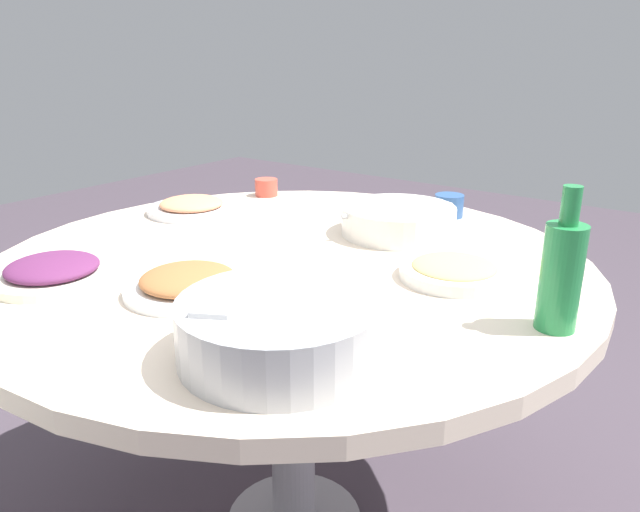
{
  "coord_description": "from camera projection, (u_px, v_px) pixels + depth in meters",
  "views": [
    {
      "loc": [
        0.81,
        -0.99,
        1.2
      ],
      "look_at": [
        0.09,
        -0.02,
        0.78
      ],
      "focal_mm": 34.24,
      "sensor_mm": 36.0,
      "label": 1
    }
  ],
  "objects": [
    {
      "name": "tea_cup_far",
      "position": [
        449.0,
        206.0,
        1.67
      ],
      "size": [
        0.08,
        0.08,
        0.06
      ],
      "primitive_type": "cylinder",
      "color": "#2D528D",
      "rests_on": "round_dining_table"
    },
    {
      "name": "tea_cup_near",
      "position": [
        266.0,
        187.0,
        1.91
      ],
      "size": [
        0.07,
        0.07,
        0.05
      ],
      "primitive_type": "cylinder",
      "color": "#CF4D3D",
      "rests_on": "round_dining_table"
    },
    {
      "name": "rice_bowl",
      "position": [
        279.0,
        328.0,
        0.91
      ],
      "size": [
        0.31,
        0.31,
        0.1
      ],
      "color": "#B2B5BA",
      "rests_on": "round_dining_table"
    },
    {
      "name": "dish_eggplant",
      "position": [
        53.0,
        271.0,
        1.22
      ],
      "size": [
        0.25,
        0.25,
        0.05
      ],
      "color": "silver",
      "rests_on": "round_dining_table"
    },
    {
      "name": "green_bottle",
      "position": [
        561.0,
        273.0,
        0.99
      ],
      "size": [
        0.07,
        0.07,
        0.24
      ],
      "color": "#258645",
      "rests_on": "round_dining_table"
    },
    {
      "name": "dish_noodles",
      "position": [
        454.0,
        270.0,
        1.23
      ],
      "size": [
        0.22,
        0.22,
        0.04
      ],
      "color": "silver",
      "rests_on": "round_dining_table"
    },
    {
      "name": "soup_bowl",
      "position": [
        398.0,
        221.0,
        1.52
      ],
      "size": [
        0.28,
        0.28,
        0.07
      ],
      "color": "white",
      "rests_on": "round_dining_table"
    },
    {
      "name": "round_dining_table",
      "position": [
        291.0,
        295.0,
        1.39
      ],
      "size": [
        1.32,
        1.32,
        0.75
      ],
      "color": "#99999E",
      "rests_on": "ground"
    },
    {
      "name": "dish_shrimp",
      "position": [
        192.0,
        206.0,
        1.72
      ],
      "size": [
        0.25,
        0.25,
        0.04
      ],
      "color": "white",
      "rests_on": "round_dining_table"
    },
    {
      "name": "dish_stirfry",
      "position": [
        188.0,
        283.0,
        1.16
      ],
      "size": [
        0.24,
        0.24,
        0.05
      ],
      "color": "white",
      "rests_on": "round_dining_table"
    }
  ]
}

